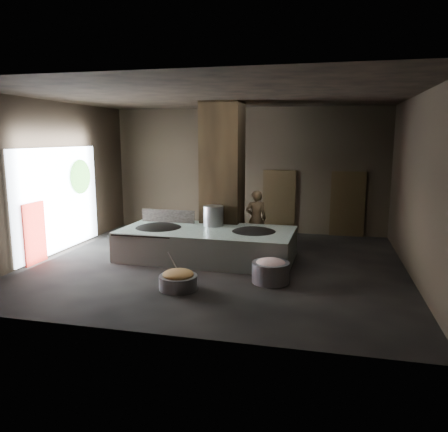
% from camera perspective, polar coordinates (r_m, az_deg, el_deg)
% --- Properties ---
extents(floor, '(10.00, 9.00, 0.10)m').
position_cam_1_polar(floor, '(12.13, -0.92, -6.49)').
color(floor, black).
rests_on(floor, ground).
extents(ceiling, '(10.00, 9.00, 0.10)m').
position_cam_1_polar(ceiling, '(11.68, -0.98, 15.68)').
color(ceiling, black).
rests_on(ceiling, back_wall).
extents(back_wall, '(10.00, 0.10, 4.50)m').
position_cam_1_polar(back_wall, '(16.12, 3.06, 5.96)').
color(back_wall, black).
rests_on(back_wall, ground).
extents(front_wall, '(10.00, 0.10, 4.50)m').
position_cam_1_polar(front_wall, '(7.40, -9.67, 0.87)').
color(front_wall, black).
rests_on(front_wall, ground).
extents(left_wall, '(0.10, 9.00, 4.50)m').
position_cam_1_polar(left_wall, '(13.82, -21.76, 4.56)').
color(left_wall, black).
rests_on(left_wall, ground).
extents(right_wall, '(0.10, 9.00, 4.50)m').
position_cam_1_polar(right_wall, '(11.53, 24.20, 3.42)').
color(right_wall, black).
rests_on(right_wall, ground).
extents(pillar, '(1.20, 1.20, 4.50)m').
position_cam_1_polar(pillar, '(13.59, -0.20, 5.20)').
color(pillar, black).
rests_on(pillar, ground).
extents(hearth_platform, '(4.98, 2.50, 0.85)m').
position_cam_1_polar(hearth_platform, '(12.57, -2.25, -3.66)').
color(hearth_platform, '#B4C8B7').
rests_on(hearth_platform, ground).
extents(platform_cap, '(4.80, 2.31, 0.03)m').
position_cam_1_polar(platform_cap, '(12.48, -2.26, -1.92)').
color(platform_cap, black).
rests_on(platform_cap, hearth_platform).
extents(wok_left, '(1.55, 1.55, 0.43)m').
position_cam_1_polar(wok_left, '(12.91, -8.54, -1.92)').
color(wok_left, black).
rests_on(wok_left, hearth_platform).
extents(wok_left_rim, '(1.58, 1.58, 0.05)m').
position_cam_1_polar(wok_left_rim, '(12.89, -8.54, -1.62)').
color(wok_left_rim, black).
rests_on(wok_left_rim, hearth_platform).
extents(wok_right, '(1.44, 1.44, 0.41)m').
position_cam_1_polar(wok_right, '(12.26, 3.90, -2.48)').
color(wok_right, black).
rests_on(wok_right, hearth_platform).
extents(wok_right_rim, '(1.47, 1.47, 0.05)m').
position_cam_1_polar(wok_right_rim, '(12.24, 3.91, -2.16)').
color(wok_right_rim, black).
rests_on(wok_right_rim, hearth_platform).
extents(stock_pot, '(0.60, 0.60, 0.64)m').
position_cam_1_polar(stock_pot, '(12.93, -1.40, -0.07)').
color(stock_pot, '#95989C').
rests_on(stock_pot, hearth_platform).
extents(splash_guard, '(1.71, 0.12, 0.43)m').
position_cam_1_polar(splash_guard, '(13.58, -7.32, -0.08)').
color(splash_guard, black).
rests_on(splash_guard, hearth_platform).
extents(cook, '(0.76, 0.60, 1.82)m').
position_cam_1_polar(cook, '(13.79, 4.21, -0.38)').
color(cook, olive).
rests_on(cook, ground).
extents(veg_basin, '(1.01, 1.01, 0.32)m').
position_cam_1_polar(veg_basin, '(10.18, -5.99, -8.60)').
color(veg_basin, slate).
rests_on(veg_basin, ground).
extents(veg_fill, '(0.72, 0.72, 0.22)m').
position_cam_1_polar(veg_fill, '(10.12, -6.01, -7.59)').
color(veg_fill, olive).
rests_on(veg_fill, veg_basin).
extents(ladle, '(0.22, 0.30, 0.62)m').
position_cam_1_polar(ladle, '(10.25, -6.55, -6.21)').
color(ladle, '#95989C').
rests_on(ladle, veg_basin).
extents(meat_basin, '(1.14, 1.14, 0.49)m').
position_cam_1_polar(meat_basin, '(10.62, 6.11, -7.32)').
color(meat_basin, slate).
rests_on(meat_basin, ground).
extents(meat_fill, '(0.75, 0.75, 0.29)m').
position_cam_1_polar(meat_fill, '(10.56, 6.13, -6.27)').
color(meat_fill, '#D68480').
rests_on(meat_fill, meat_basin).
extents(doorway_near, '(1.18, 0.08, 2.38)m').
position_cam_1_polar(doorway_near, '(15.97, 7.20, 1.70)').
color(doorway_near, black).
rests_on(doorway_near, ground).
extents(doorway_near_glow, '(0.84, 0.04, 1.98)m').
position_cam_1_polar(doorway_near_glow, '(16.03, 7.38, 1.55)').
color(doorway_near_glow, '#8C6647').
rests_on(doorway_near_glow, ground).
extents(doorway_far, '(1.18, 0.08, 2.38)m').
position_cam_1_polar(doorway_far, '(15.90, 15.83, 1.36)').
color(doorway_far, black).
rests_on(doorway_far, ground).
extents(doorway_far_glow, '(0.81, 0.04, 1.91)m').
position_cam_1_polar(doorway_far_glow, '(16.04, 16.48, 1.22)').
color(doorway_far_glow, '#8C6647').
rests_on(doorway_far_glow, ground).
extents(left_opening, '(0.04, 4.20, 3.10)m').
position_cam_1_polar(left_opening, '(14.00, -20.78, 2.00)').
color(left_opening, white).
rests_on(left_opening, ground).
extents(pavilion_sliver, '(0.05, 0.90, 1.70)m').
position_cam_1_polar(pavilion_sliver, '(13.04, -23.49, -2.09)').
color(pavilion_sliver, maroon).
rests_on(pavilion_sliver, ground).
extents(tree_silhouette, '(0.28, 1.10, 1.10)m').
position_cam_1_polar(tree_silhouette, '(14.80, -18.23, 4.90)').
color(tree_silhouette, '#194714').
rests_on(tree_silhouette, left_opening).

